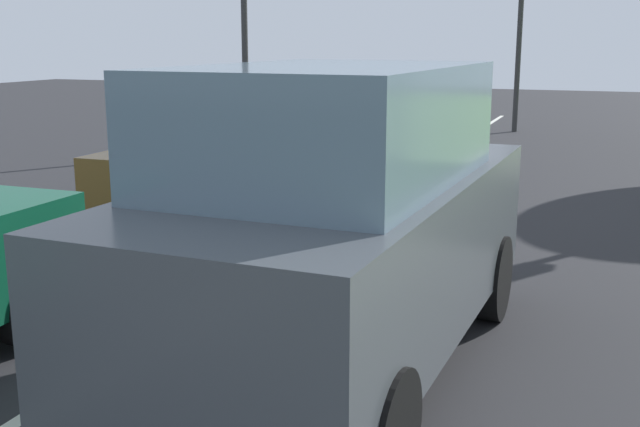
# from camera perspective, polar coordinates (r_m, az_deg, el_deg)

# --- Properties ---
(ground_plane) EXTENTS (60.00, 60.00, 0.00)m
(ground_plane) POSITION_cam_1_polar(r_m,az_deg,el_deg) (10.54, 4.78, -0.84)
(ground_plane) COLOR #262628
(lane_line_center) EXTENTS (0.12, 32.00, 0.01)m
(lane_line_center) POSITION_cam_1_polar(r_m,az_deg,el_deg) (10.75, 1.19, -0.51)
(lane_line_center) COLOR silver
(lane_line_center) RESTS_ON ground
(car_suv_ahead) EXTENTS (2.11, 4.57, 2.28)m
(car_suv_ahead) POSITION_cam_1_polar(r_m,az_deg,el_deg) (5.67, 1.19, -0.48)
(car_suv_ahead) COLOR #474C51
(car_suv_ahead) RESTS_ON ground
(car_hatchback_far) EXTENTS (1.78, 3.73, 1.78)m
(car_hatchback_far) POSITION_cam_1_polar(r_m,az_deg,el_deg) (10.60, -8.12, 4.01)
(car_hatchback_far) COLOR brown
(car_hatchback_far) RESTS_ON ground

